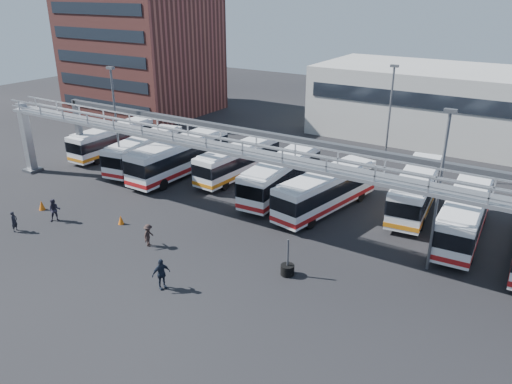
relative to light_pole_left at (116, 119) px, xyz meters
The scene contains 22 objects.
ground 18.78m from the light_pole_left, 26.57° to the right, with size 140.00×140.00×0.00m, color black.
gantry 16.14m from the light_pole_left, ahead, with size 51.40×5.15×7.10m.
apartment_building 28.52m from the light_pole_left, 129.29° to the left, with size 18.00×15.00×16.00m, color brown.
warehouse 41.07m from the light_pole_left, 46.97° to the left, with size 42.00×14.00×8.00m, color #9E9E99.
light_pole_left is the anchor object (origin of this frame).
light_pole_mid 28.02m from the light_pole_left, ahead, with size 0.70×0.35×10.21m.
light_pole_back 24.41m from the light_pole_left, 34.99° to the left, with size 0.70×0.35×10.21m.
bus_0 8.89m from the light_pole_left, 142.30° to the left, with size 2.40×10.07×3.05m.
bus_1 5.52m from the light_pole_left, 99.25° to the left, with size 3.93×10.52×3.12m.
bus_2 6.57m from the light_pole_left, 44.03° to the left, with size 2.88×11.56×3.50m.
bus_3 11.45m from the light_pole_left, 35.37° to the left, with size 3.04×10.18×3.05m.
bus_4 15.45m from the light_pole_left, 17.93° to the left, with size 3.04×10.91×3.28m.
bus_5 19.54m from the light_pole_left, 11.18° to the left, with size 4.37×10.95×3.24m.
bus_6 26.15m from the light_pole_left, 17.01° to the left, with size 3.57×11.03×3.29m.
bus_7 29.51m from the light_pole_left, ahead, with size 3.02×10.82×3.25m.
pedestrian_a 12.74m from the light_pole_left, 83.59° to the right, with size 0.57×0.37×1.56m, color black.
pedestrian_b 10.48m from the light_pole_left, 75.38° to the right, with size 0.87×0.68×1.78m, color #282432.
pedestrian_c 14.59m from the light_pole_left, 36.22° to the right, with size 1.04×0.60×1.61m, color #2C201D.
pedestrian_d 19.82m from the light_pole_left, 36.93° to the right, with size 1.14×0.47×1.94m, color #19202E.
cone_left 9.84m from the light_pole_left, 92.38° to the right, with size 0.49×0.49×0.78m, color #D75C0B.
cone_right 11.05m from the light_pole_left, 44.24° to the right, with size 0.44×0.44×0.70m, color #D75C0B.
tire_stack 22.46m from the light_pole_left, 16.80° to the right, with size 0.85×0.85×2.44m.
Camera 1 is at (17.43, -21.75, 16.45)m, focal length 35.00 mm.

